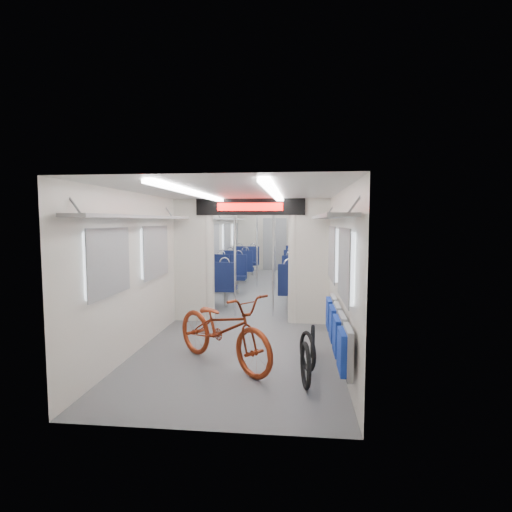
# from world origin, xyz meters

# --- Properties ---
(carriage) EXTENTS (12.00, 12.02, 2.31)m
(carriage) POSITION_xyz_m (0.00, -0.27, 1.50)
(carriage) COLOR #515456
(carriage) RESTS_ON ground
(bicycle) EXTENTS (1.83, 1.71, 0.98)m
(bicycle) POSITION_xyz_m (-0.10, -4.34, 0.49)
(bicycle) COLOR maroon
(bicycle) RESTS_ON ground
(flip_bench) EXTENTS (0.12, 2.09, 0.50)m
(flip_bench) POSITION_xyz_m (1.35, -4.56, 0.58)
(flip_bench) COLOR gray
(flip_bench) RESTS_ON carriage
(bike_hoop_a) EXTENTS (0.12, 0.54, 0.53)m
(bike_hoop_a) POSITION_xyz_m (0.97, -4.97, 0.24)
(bike_hoop_a) COLOR black
(bike_hoop_a) RESTS_ON ground
(bike_hoop_b) EXTENTS (0.21, 0.50, 0.51)m
(bike_hoop_b) POSITION_xyz_m (1.00, -4.45, 0.23)
(bike_hoop_b) COLOR black
(bike_hoop_b) RESTS_ON ground
(bike_hoop_c) EXTENTS (0.08, 0.47, 0.46)m
(bike_hoop_c) POSITION_xyz_m (1.09, -3.94, 0.21)
(bike_hoop_c) COLOR black
(bike_hoop_c) RESTS_ON ground
(seat_bay_near_left) EXTENTS (0.92, 2.12, 1.11)m
(seat_bay_near_left) POSITION_xyz_m (-0.94, 0.10, 0.55)
(seat_bay_near_left) COLOR #0D153C
(seat_bay_near_left) RESTS_ON ground
(seat_bay_near_right) EXTENTS (0.93, 2.15, 1.12)m
(seat_bay_near_right) POSITION_xyz_m (0.93, -0.17, 0.55)
(seat_bay_near_right) COLOR #0D153C
(seat_bay_near_right) RESTS_ON ground
(seat_bay_far_left) EXTENTS (0.92, 2.11, 1.11)m
(seat_bay_far_left) POSITION_xyz_m (-0.93, 3.60, 0.55)
(seat_bay_far_left) COLOR #0D153C
(seat_bay_far_left) RESTS_ON ground
(seat_bay_far_right) EXTENTS (0.95, 2.25, 1.15)m
(seat_bay_far_right) POSITION_xyz_m (0.93, 3.57, 0.57)
(seat_bay_far_right) COLOR #0D153C
(seat_bay_far_right) RESTS_ON ground
(stanchion_near_left) EXTENTS (0.04, 0.04, 2.30)m
(stanchion_near_left) POSITION_xyz_m (-0.36, -1.63, 1.15)
(stanchion_near_left) COLOR silver
(stanchion_near_left) RESTS_ON ground
(stanchion_near_right) EXTENTS (0.04, 0.04, 2.30)m
(stanchion_near_right) POSITION_xyz_m (0.39, -1.59, 1.15)
(stanchion_near_right) COLOR silver
(stanchion_near_right) RESTS_ON ground
(stanchion_far_left) EXTENTS (0.05, 0.05, 2.30)m
(stanchion_far_left) POSITION_xyz_m (-0.29, 1.98, 1.15)
(stanchion_far_left) COLOR silver
(stanchion_far_left) RESTS_ON ground
(stanchion_far_right) EXTENTS (0.04, 0.04, 2.30)m
(stanchion_far_right) POSITION_xyz_m (0.25, 1.56, 1.15)
(stanchion_far_right) COLOR silver
(stanchion_far_right) RESTS_ON ground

